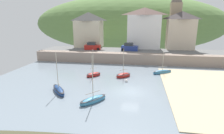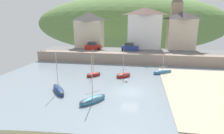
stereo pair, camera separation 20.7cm
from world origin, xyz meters
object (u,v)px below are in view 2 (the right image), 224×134
(parked_car_near_slipway, at_px, (93,46))
(waterfront_building_left, at_px, (89,30))
(waterfront_building_right, at_px, (181,30))
(church_with_spire, at_px, (176,15))
(waterfront_building_centre, at_px, (144,28))
(mooring_buoy, at_px, (126,81))
(sailboat_white_hull, at_px, (93,100))
(dinghy_open_wooden, at_px, (94,75))
(fishing_boat_green, at_px, (59,90))
(sailboat_blue_trim, at_px, (162,72))
(motorboat_with_cabin, at_px, (123,75))
(parked_car_by_wall, at_px, (130,47))

(parked_car_near_slipway, bearing_deg, waterfront_building_left, 111.71)
(waterfront_building_right, bearing_deg, church_with_spire, 103.99)
(waterfront_building_centre, xyz_separation_m, mooring_buoy, (-2.74, -21.28, -7.61))
(mooring_buoy, bearing_deg, sailboat_white_hull, -112.75)
(waterfront_building_centre, bearing_deg, waterfront_building_left, -180.00)
(waterfront_building_right, relative_size, parked_car_near_slipway, 2.28)
(dinghy_open_wooden, relative_size, parked_car_near_slipway, 1.24)
(fishing_boat_green, bearing_deg, dinghy_open_wooden, 119.40)
(waterfront_building_centre, relative_size, sailboat_white_hull, 1.73)
(waterfront_building_right, xyz_separation_m, dinghy_open_wooden, (-18.25, -19.19, -6.98))
(waterfront_building_left, xyz_separation_m, mooring_buoy, (12.40, -21.28, -7.08))
(waterfront_building_right, height_order, fishing_boat_green, waterfront_building_right)
(church_with_spire, xyz_separation_m, sailboat_white_hull, (-14.57, -33.46, -10.70))
(waterfront_building_right, bearing_deg, sailboat_blue_trim, -110.49)
(motorboat_with_cabin, xyz_separation_m, fishing_boat_green, (-8.31, -8.42, 0.00))
(sailboat_white_hull, height_order, motorboat_with_cabin, sailboat_white_hull)
(sailboat_white_hull, bearing_deg, parked_car_by_wall, 32.63)
(dinghy_open_wooden, distance_m, fishing_boat_green, 8.53)
(dinghy_open_wooden, bearing_deg, church_with_spire, 7.20)
(parked_car_by_wall, relative_size, mooring_buoy, 8.19)
(sailboat_white_hull, height_order, dinghy_open_wooden, sailboat_white_hull)
(sailboat_white_hull, bearing_deg, waterfront_building_left, 55.89)
(waterfront_building_right, xyz_separation_m, parked_car_by_wall, (-12.79, -4.50, -4.09))
(church_with_spire, height_order, motorboat_with_cabin, church_with_spire)
(church_with_spire, distance_m, fishing_boat_green, 38.67)
(waterfront_building_right, bearing_deg, mooring_buoy, -119.69)
(sailboat_white_hull, distance_m, mooring_buoy, 8.87)
(church_with_spire, distance_m, motorboat_with_cabin, 27.82)
(sailboat_white_hull, distance_m, fishing_boat_green, 6.06)
(sailboat_blue_trim, distance_m, mooring_buoy, 8.67)
(sailboat_blue_trim, bearing_deg, fishing_boat_green, -171.97)
(waterfront_building_left, relative_size, fishing_boat_green, 1.60)
(waterfront_building_left, bearing_deg, fishing_boat_green, -82.99)
(sailboat_blue_trim, height_order, parked_car_near_slipway, parked_car_near_slipway)
(church_with_spire, bearing_deg, motorboat_with_cabin, -117.54)
(motorboat_with_cabin, bearing_deg, waterfront_building_left, 80.50)
(church_with_spire, xyz_separation_m, sailboat_blue_trim, (-4.76, -19.41, -10.71))
(sailboat_blue_trim, bearing_deg, dinghy_open_wooden, 167.47)
(waterfront_building_left, height_order, mooring_buoy, waterfront_building_left)
(waterfront_building_centre, distance_m, sailboat_white_hull, 31.01)
(church_with_spire, xyz_separation_m, motorboat_with_cabin, (-11.88, -22.78, -10.69))
(sailboat_white_hull, bearing_deg, parked_car_near_slipway, 54.23)
(church_with_spire, height_order, sailboat_blue_trim, church_with_spire)
(sailboat_white_hull, bearing_deg, motorboat_with_cabin, 24.83)
(fishing_boat_green, bearing_deg, parked_car_near_slipway, 142.52)
(sailboat_white_hull, relative_size, motorboat_with_cabin, 1.15)
(sailboat_blue_trim, bearing_deg, sailboat_white_hull, -154.26)
(dinghy_open_wooden, bearing_deg, motorboat_with_cabin, -41.79)
(parked_car_near_slipway, bearing_deg, waterfront_building_centre, 15.26)
(fishing_boat_green, bearing_deg, sailboat_blue_trim, 86.90)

